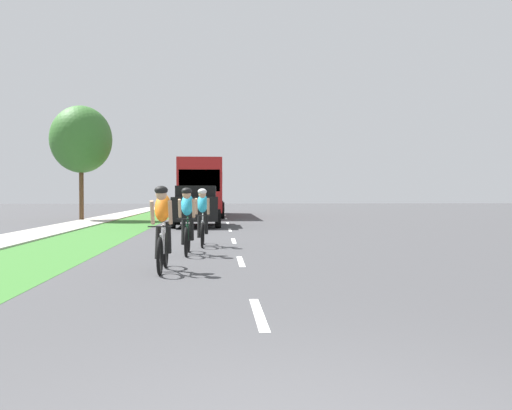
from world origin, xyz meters
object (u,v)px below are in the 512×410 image
Objects in this scene: cyclist_distant at (203,217)px; bus_red at (202,186)px; street_tree_near at (81,140)px; cyclist_lead at (163,228)px; suv_black at (197,205)px; cyclist_trailing at (187,220)px.

bus_red is at bearing 91.61° from cyclist_distant.
bus_red is at bearing 41.54° from street_tree_near.
bus_red reaches higher than cyclist_lead.
street_tree_near reaches higher than suv_black.
suv_black is (-0.22, 11.49, 0.14)m from cyclist_trailing.
bus_red is at bearing 90.70° from cyclist_trailing.
suv_black is 11.42m from bus_red.
cyclist_trailing is at bearing -68.90° from street_tree_near.
street_tree_near is at bearing 114.64° from cyclist_distant.
cyclist_trailing is 0.28× the size of street_tree_near.
street_tree_near is (-6.43, 5.73, 3.43)m from suv_black.
cyclist_trailing is at bearing -98.28° from cyclist_distant.
suv_black is 0.76× the size of street_tree_near.
cyclist_trailing is at bearing -89.30° from bus_red.
bus_red is at bearing 90.30° from suv_black.
suv_black is at bearing 91.10° from cyclist_trailing.
suv_black is at bearing -89.70° from bus_red.
cyclist_lead and cyclist_trailing have the same top height.
cyclist_lead is 1.00× the size of cyclist_distant.
cyclist_distant is at bearing 83.05° from cyclist_lead.
street_tree_near is at bearing 111.10° from cyclist_trailing.
bus_red is (-0.58, 20.79, 1.17)m from cyclist_distant.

